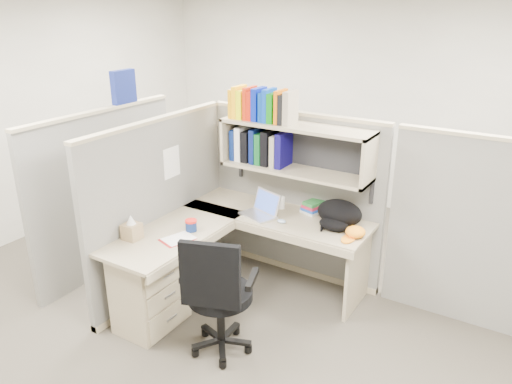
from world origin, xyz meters
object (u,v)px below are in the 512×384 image
Objects in this scene: task_chair at (219,313)px; snack_canister at (191,225)px; desk at (185,270)px; backpack at (337,215)px; laptop at (258,205)px.

snack_canister is at bearing 143.52° from task_chair.
backpack reaches higher than desk.
backpack is 0.38× the size of task_chair.
desk is at bearing -92.59° from laptop.
backpack is 3.92× the size of snack_canister.
laptop is 0.72m from backpack.
backpack is 1.32m from task_chair.
backpack is at bearing 69.12° from task_chair.
backpack is at bearing 41.86° from desk.
snack_canister is 0.10× the size of task_chair.
backpack is at bearing 34.75° from snack_canister.
desk is 1.67× the size of task_chair.
desk is 0.88m from laptop.
task_chair is (-0.44, -1.15, -0.48)m from backpack.
backpack is at bearing 30.80° from laptop.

